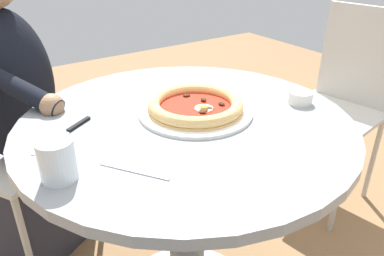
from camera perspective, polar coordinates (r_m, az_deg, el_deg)
name	(u,v)px	position (r m, az deg, el deg)	size (l,w,h in m)	color
dining_table	(186,176)	(1.13, -0.87, -7.24)	(0.92, 0.92, 0.73)	gray
pizza_on_plate	(196,107)	(1.06, 0.55, 3.26)	(0.32, 0.32, 0.04)	white
water_glass	(58,162)	(0.81, -19.76, -4.87)	(0.08, 0.08, 0.09)	silver
steak_knife	(71,129)	(1.02, -17.89, -0.18)	(0.18, 0.12, 0.01)	silver
ramekin_capers	(300,97)	(1.17, 16.14, 4.58)	(0.07, 0.07, 0.04)	white
fork_utensil	(134,171)	(0.82, -8.78, -6.49)	(0.10, 0.14, 0.00)	#BCBCC1
diner_person	(23,138)	(1.52, -24.37, -1.34)	(0.44, 0.58, 1.17)	#282833
cafe_chair_spare_far	(343,92)	(1.86, 22.04, 5.15)	(0.45, 0.45, 0.92)	beige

